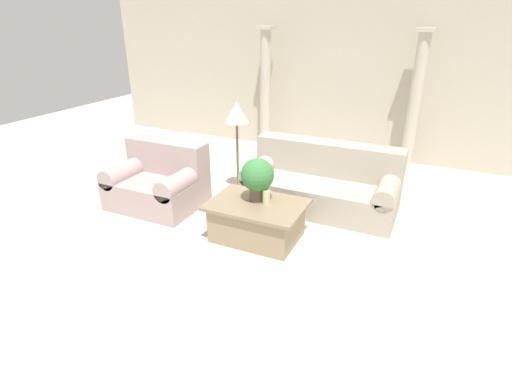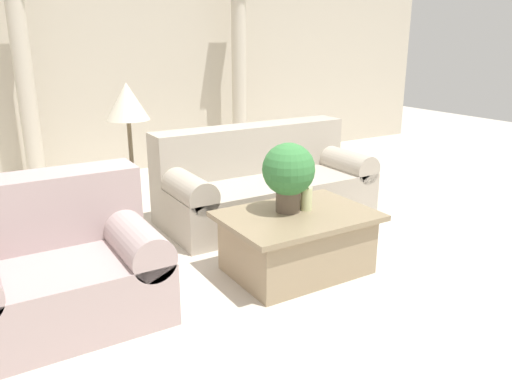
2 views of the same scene
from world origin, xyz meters
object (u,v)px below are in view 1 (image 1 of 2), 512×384
Objects in this scene: sofa_long at (322,183)px; floor_lamp at (237,116)px; coffee_table at (257,220)px; potted_plant at (257,176)px; loveseat at (159,180)px.

sofa_long is 1.50× the size of floor_lamp.
floor_lamp is at bearing 126.52° from coffee_table.
floor_lamp reaches higher than coffee_table.
coffee_table is 2.14× the size of potted_plant.
sofa_long is 1.28m from coffee_table.
loveseat reaches higher than coffee_table.
sofa_long is 2.29m from loveseat.
loveseat is (-2.11, -0.90, 0.01)m from sofa_long.
potted_plant reaches higher than coffee_table.
coffee_table is at bearing -53.48° from floor_lamp.
floor_lamp reaches higher than sofa_long.
sofa_long is at bearing 66.74° from potted_plant.
loveseat is 0.88× the size of floor_lamp.
loveseat is 2.33× the size of potted_plant.
sofa_long is at bearing 69.52° from coffee_table.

